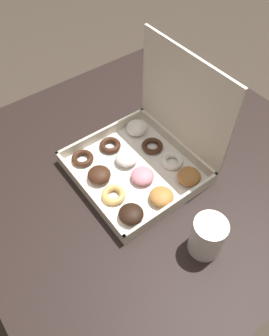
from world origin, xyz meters
TOP-DOWN VIEW (x-y plane):
  - ground_plane at (0.00, 0.00)m, footprint 8.00×8.00m
  - dining_table at (0.00, 0.00)m, footprint 0.96×1.00m
  - donut_box at (0.01, -0.01)m, footprint 0.33×0.32m
  - coffee_mug at (0.28, -0.05)m, footprint 0.08×0.08m

SIDE VIEW (x-z plane):
  - ground_plane at x=0.00m, z-range 0.00..0.00m
  - dining_table at x=0.00m, z-range 0.28..1.05m
  - coffee_mug at x=0.28m, z-range 0.78..0.88m
  - donut_box at x=0.01m, z-range 0.67..0.99m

